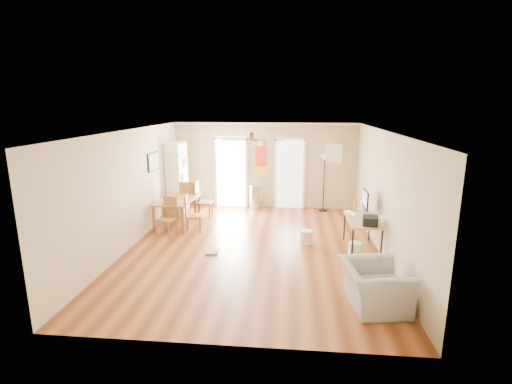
# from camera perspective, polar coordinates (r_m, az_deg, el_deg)

# --- Properties ---
(floor) EXTENTS (7.00, 7.00, 0.00)m
(floor) POSITION_cam_1_polar(r_m,az_deg,el_deg) (8.52, -0.39, -8.48)
(floor) COLOR brown
(floor) RESTS_ON ground
(ceiling) EXTENTS (5.50, 7.00, 0.00)m
(ceiling) POSITION_cam_1_polar(r_m,az_deg,el_deg) (7.94, -0.42, 9.24)
(ceiling) COLOR silver
(ceiling) RESTS_ON floor
(wall_back) EXTENTS (5.50, 0.04, 2.60)m
(wall_back) POSITION_cam_1_polar(r_m,az_deg,el_deg) (11.56, 1.37, 4.00)
(wall_back) COLOR beige
(wall_back) RESTS_ON floor
(wall_front) EXTENTS (5.50, 0.04, 2.60)m
(wall_front) POSITION_cam_1_polar(r_m,az_deg,el_deg) (4.82, -4.71, -9.38)
(wall_front) COLOR beige
(wall_front) RESTS_ON floor
(wall_left) EXTENTS (0.04, 7.00, 2.60)m
(wall_left) POSITION_cam_1_polar(r_m,az_deg,el_deg) (8.84, -18.43, 0.45)
(wall_left) COLOR beige
(wall_left) RESTS_ON floor
(wall_right) EXTENTS (0.04, 7.00, 2.60)m
(wall_right) POSITION_cam_1_polar(r_m,az_deg,el_deg) (8.32, 18.79, -0.35)
(wall_right) COLOR beige
(wall_right) RESTS_ON floor
(crown_molding) EXTENTS (5.50, 7.00, 0.08)m
(crown_molding) POSITION_cam_1_polar(r_m,az_deg,el_deg) (7.94, -0.42, 8.96)
(crown_molding) COLOR white
(crown_molding) RESTS_ON wall_back
(kitchen_doorway) EXTENTS (0.90, 0.10, 2.10)m
(kitchen_doorway) POSITION_cam_1_polar(r_m,az_deg,el_deg) (11.70, -3.78, 2.85)
(kitchen_doorway) COLOR white
(kitchen_doorway) RESTS_ON wall_back
(bathroom_doorway) EXTENTS (0.80, 0.10, 2.10)m
(bathroom_doorway) POSITION_cam_1_polar(r_m,az_deg,el_deg) (11.56, 5.08, 2.69)
(bathroom_doorway) COLOR white
(bathroom_doorway) RESTS_ON wall_back
(wall_decal) EXTENTS (0.46, 0.03, 1.10)m
(wall_decal) POSITION_cam_1_polar(r_m,az_deg,el_deg) (11.51, 0.75, 5.22)
(wall_decal) COLOR red
(wall_decal) RESTS_ON wall_back
(ac_grille) EXTENTS (0.50, 0.04, 0.60)m
(ac_grille) POSITION_cam_1_polar(r_m,az_deg,el_deg) (11.51, 11.66, 5.70)
(ac_grille) COLOR white
(ac_grille) RESTS_ON wall_back
(framed_poster) EXTENTS (0.04, 0.66, 0.48)m
(framed_poster) POSITION_cam_1_polar(r_m,az_deg,el_deg) (10.03, -15.28, 4.44)
(framed_poster) COLOR black
(framed_poster) RESTS_ON wall_left
(ceiling_fan) EXTENTS (1.24, 1.24, 0.20)m
(ceiling_fan) POSITION_cam_1_polar(r_m,az_deg,el_deg) (7.65, -0.65, 7.82)
(ceiling_fan) COLOR #593819
(ceiling_fan) RESTS_ON ceiling
(bookshelf) EXTENTS (0.47, 0.95, 2.06)m
(bookshelf) POSITION_cam_1_polar(r_m,az_deg,el_deg) (11.30, -11.82, 2.11)
(bookshelf) COLOR white
(bookshelf) RESTS_ON floor
(dining_table) EXTENTS (0.96, 1.51, 0.73)m
(dining_table) POSITION_cam_1_polar(r_m,az_deg,el_deg) (10.15, -11.74, -3.00)
(dining_table) COLOR #A36334
(dining_table) RESTS_ON floor
(dining_chair_right_a) EXTENTS (0.44, 0.44, 1.06)m
(dining_chair_right_a) POSITION_cam_1_polar(r_m,az_deg,el_deg) (10.59, -7.87, -1.24)
(dining_chair_right_a) COLOR olive
(dining_chair_right_a) RESTS_ON floor
(dining_chair_right_b) EXTENTS (0.45, 0.45, 0.94)m
(dining_chair_right_b) POSITION_cam_1_polar(r_m,az_deg,el_deg) (9.54, -9.42, -3.29)
(dining_chair_right_b) COLOR #975730
(dining_chair_right_b) RESTS_ON floor
(dining_chair_near) EXTENTS (0.48, 0.48, 0.94)m
(dining_chair_near) POSITION_cam_1_polar(r_m,az_deg,el_deg) (9.40, -13.35, -3.71)
(dining_chair_near) COLOR #AA7B37
(dining_chair_near) RESTS_ON floor
(dining_chair_far) EXTENTS (0.49, 0.49, 1.04)m
(dining_chair_far) POSITION_cam_1_polar(r_m,az_deg,el_deg) (10.87, -10.17, -1.02)
(dining_chair_far) COLOR #AA6C36
(dining_chair_far) RESTS_ON floor
(trash_can) EXTENTS (0.43, 0.43, 0.75)m
(trash_can) POSITION_cam_1_polar(r_m,az_deg,el_deg) (11.45, -0.06, -0.81)
(trash_can) COLOR #B3B4B6
(trash_can) RESTS_ON floor
(torchiere_lamp) EXTENTS (0.38, 0.38, 1.70)m
(torchiere_lamp) POSITION_cam_1_polar(r_m,az_deg,el_deg) (11.36, 10.21, 1.33)
(torchiere_lamp) COLOR black
(torchiere_lamp) RESTS_ON floor
(computer_desk) EXTENTS (0.66, 1.31, 0.70)m
(computer_desk) POSITION_cam_1_polar(r_m,az_deg,el_deg) (8.64, 15.65, -6.18)
(computer_desk) COLOR tan
(computer_desk) RESTS_ON floor
(imac) EXTENTS (0.17, 0.61, 0.56)m
(imac) POSITION_cam_1_polar(r_m,az_deg,el_deg) (8.82, 16.14, -1.53)
(imac) COLOR black
(imac) RESTS_ON computer_desk
(keyboard) EXTENTS (0.27, 0.45, 0.02)m
(keyboard) POSITION_cam_1_polar(r_m,az_deg,el_deg) (8.92, 14.23, -3.06)
(keyboard) COLOR white
(keyboard) RESTS_ON computer_desk
(printer) EXTENTS (0.35, 0.39, 0.18)m
(printer) POSITION_cam_1_polar(r_m,az_deg,el_deg) (8.15, 16.86, -4.17)
(printer) COLOR black
(printer) RESTS_ON computer_desk
(orange_bottle) EXTENTS (0.08, 0.08, 0.24)m
(orange_bottle) POSITION_cam_1_polar(r_m,az_deg,el_deg) (9.08, 14.73, -2.09)
(orange_bottle) COLOR orange
(orange_bottle) RESTS_ON computer_desk
(wastebasket_a) EXTENTS (0.29, 0.29, 0.32)m
(wastebasket_a) POSITION_cam_1_polar(r_m,az_deg,el_deg) (8.80, 7.63, -6.78)
(wastebasket_a) COLOR silver
(wastebasket_a) RESTS_ON floor
(wastebasket_b) EXTENTS (0.29, 0.29, 0.33)m
(wastebasket_b) POSITION_cam_1_polar(r_m,az_deg,el_deg) (8.24, 14.73, -8.47)
(wastebasket_b) COLOR white
(wastebasket_b) RESTS_ON floor
(floor_cloth) EXTENTS (0.29, 0.24, 0.04)m
(floor_cloth) POSITION_cam_1_polar(r_m,az_deg,el_deg) (8.29, -6.71, -9.06)
(floor_cloth) COLOR #9A9A95
(floor_cloth) RESTS_ON floor
(armchair) EXTENTS (1.05, 1.17, 0.69)m
(armchair) POSITION_cam_1_polar(r_m,az_deg,el_deg) (6.41, 17.43, -13.42)
(armchair) COLOR #9E9F9A
(armchair) RESTS_ON floor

